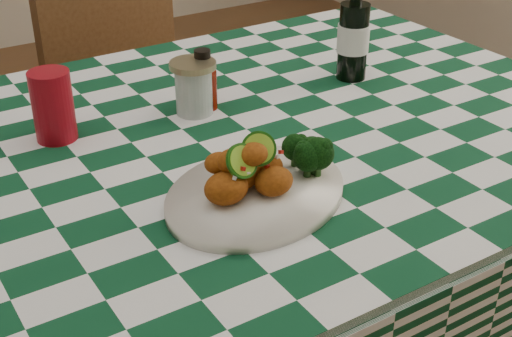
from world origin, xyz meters
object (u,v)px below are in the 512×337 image
fried_chicken_pile (250,168)px  beer_bottle (354,26)px  wooden_chair_right (153,122)px  red_tumbler (53,106)px  mason_jar (194,88)px  dining_table (206,311)px  plate (256,194)px  ketchup_bottle (203,79)px

fried_chicken_pile → beer_bottle: (0.46, 0.32, 0.06)m
fried_chicken_pile → wooden_chair_right: bearing=75.1°
red_tumbler → mason_jar: size_ratio=1.22×
dining_table → fried_chicken_pile: bearing=-96.7°
fried_chicken_pile → wooden_chair_right: (0.25, 0.93, -0.36)m
fried_chicken_pile → beer_bottle: bearing=34.9°
dining_table → fried_chicken_pile: (-0.03, -0.22, 0.45)m
fried_chicken_pile → red_tumbler: (-0.18, 0.37, 0.01)m
beer_bottle → plate: bearing=-144.5°
plate → beer_bottle: beer_bottle is taller
fried_chicken_pile → plate: bearing=0.0°
ketchup_bottle → mason_jar: 0.03m
dining_table → red_tumbler: (-0.21, 0.15, 0.46)m
ketchup_bottle → mason_jar: size_ratio=1.14×
dining_table → ketchup_bottle: size_ratio=13.79×
plate → wooden_chair_right: bearing=75.7°
ketchup_bottle → wooden_chair_right: 0.70m
fried_chicken_pile → ketchup_bottle: ketchup_bottle is taller
red_tumbler → wooden_chair_right: bearing=52.5°
red_tumbler → wooden_chair_right: 0.80m
dining_table → red_tumbler: size_ratio=12.81×
dining_table → mason_jar: size_ratio=15.69×
mason_jar → beer_bottle: size_ratio=0.45×
plate → fried_chicken_pile: size_ratio=2.47×
beer_bottle → dining_table: bearing=-167.3°
plate → fried_chicken_pile: fried_chicken_pile is taller
wooden_chair_right → mason_jar: bearing=-115.7°
fried_chicken_pile → ketchup_bottle: bearing=72.7°
ketchup_bottle → dining_table: bearing=-122.8°
red_tumbler → plate: bearing=-62.5°
plate → red_tumbler: red_tumbler is taller
plate → mason_jar: 0.35m
plate → mason_jar: size_ratio=3.02×
fried_chicken_pile → ketchup_bottle: (0.11, 0.35, 0.00)m
beer_bottle → ketchup_bottle: bearing=174.8°
fried_chicken_pile → wooden_chair_right: 1.03m
dining_table → red_tumbler: bearing=144.0°
plate → mason_jar: (0.07, 0.34, 0.04)m
plate → ketchup_bottle: bearing=74.2°
beer_bottle → fried_chicken_pile: bearing=-145.1°
ketchup_bottle → wooden_chair_right: size_ratio=0.12×
red_tumbler → wooden_chair_right: wooden_chair_right is taller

